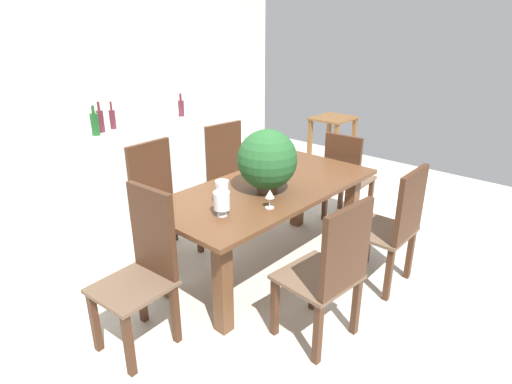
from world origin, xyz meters
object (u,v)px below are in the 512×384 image
crystal_vase_left (282,160)px  wine_bottle_green (113,119)px  kitchen_counter (147,164)px  wine_bottle_amber (181,108)px  wine_bottle_tall (95,124)px  chair_foot_end (346,174)px  chair_far_left (159,194)px  chair_near_right (395,223)px  wine_glass (270,195)px  flower_centerpiece (267,160)px  dining_table (269,202)px  chair_head_end (144,264)px  crystal_vase_right (222,201)px  wine_bottle_clear (100,121)px  chair_far_right (230,170)px  chair_near_left (331,269)px  side_table (332,134)px  crystal_vase_center_near (222,191)px

crystal_vase_left → wine_bottle_green: size_ratio=0.64×
kitchen_counter → wine_bottle_amber: 0.76m
wine_bottle_amber → wine_bottle_tall: size_ratio=0.91×
chair_foot_end → chair_far_left: bearing=57.7°
chair_near_right → wine_glass: 1.01m
flower_centerpiece → crystal_vase_left: (0.44, 0.21, -0.15)m
flower_centerpiece → wine_bottle_tall: (-0.39, 1.84, 0.06)m
dining_table → chair_foot_end: (1.21, -0.01, -0.08)m
chair_head_end → crystal_vase_right: chair_head_end is taller
chair_near_right → chair_foot_end: (0.77, 0.89, -0.02)m
chair_foot_end → chair_near_right: bearing=135.4°
crystal_vase_right → wine_bottle_tall: 1.92m
chair_head_end → wine_bottle_clear: (0.81, 1.85, 0.50)m
crystal_vase_right → wine_bottle_clear: size_ratio=0.58×
chair_far_right → chair_near_left: chair_far_right is taller
crystal_vase_right → wine_bottle_clear: (0.25, 1.97, 0.22)m
dining_table → chair_head_end: 1.20m
chair_head_end → side_table: 3.69m
crystal_vase_right → wine_glass: 0.35m
chair_near_left → crystal_vase_right: size_ratio=5.78×
chair_far_left → wine_bottle_amber: bearing=39.2°
wine_glass → kitchen_counter: (0.44, 2.19, -0.36)m
crystal_vase_left → wine_bottle_clear: bearing=113.1°
kitchen_counter → chair_near_left: bearing=-101.6°
chair_far_right → wine_bottle_amber: size_ratio=3.95×
crystal_vase_left → crystal_vase_center_near: bearing=-170.4°
wine_bottle_clear → side_table: wine_bottle_clear is taller
chair_foot_end → chair_near_left: bearing=114.5°
crystal_vase_left → chair_near_left: bearing=-127.2°
chair_near_left → wine_glass: bearing=-97.3°
chair_far_left → flower_centerpiece: (0.35, -0.95, 0.44)m
flower_centerpiece → side_table: bearing=21.4°
chair_foot_end → wine_bottle_amber: bearing=13.4°
chair_near_left → side_table: size_ratio=1.26×
crystal_vase_right → flower_centerpiece: bearing=6.1°
dining_table → chair_foot_end: 1.21m
dining_table → chair_far_right: 1.00m
chair_foot_end → kitchen_counter: chair_foot_end is taller
crystal_vase_left → wine_bottle_green: 1.84m
chair_head_end → chair_near_left: size_ratio=1.04×
chair_near_right → chair_far_left: size_ratio=0.97×
chair_head_end → wine_bottle_tall: size_ratio=3.66×
chair_near_right → side_table: bearing=-138.4°
side_table → dining_table: bearing=-159.1°
wine_bottle_green → crystal_vase_center_near: bearing=-98.3°
crystal_vase_left → kitchen_counter: bearing=96.9°
wine_bottle_amber → chair_far_left: bearing=-137.7°
wine_glass → flower_centerpiece: bearing=44.4°
chair_head_end → flower_centerpiece: flower_centerpiece is taller
wine_bottle_tall → side_table: (2.86, -0.87, -0.49)m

